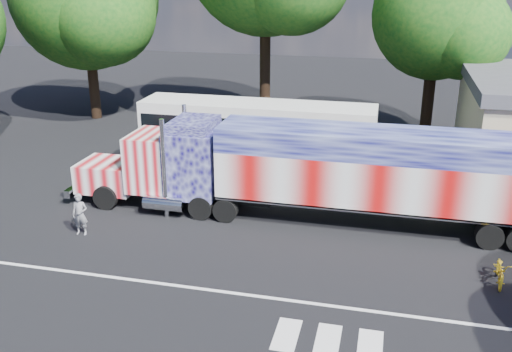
% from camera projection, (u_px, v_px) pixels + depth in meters
% --- Properties ---
extents(ground, '(100.00, 100.00, 0.00)m').
position_uv_depth(ground, '(237.00, 250.00, 21.60)').
color(ground, black).
extents(lane_markings, '(30.00, 2.67, 0.01)m').
position_uv_depth(lane_markings, '(258.00, 310.00, 17.78)').
color(lane_markings, silver).
rests_on(lane_markings, ground).
extents(semi_truck, '(20.27, 3.20, 4.32)m').
position_uv_depth(semi_truck, '(318.00, 170.00, 23.43)').
color(semi_truck, black).
rests_on(semi_truck, ground).
extents(coach_bus, '(12.15, 2.83, 3.53)m').
position_uv_depth(coach_bus, '(257.00, 135.00, 29.68)').
color(coach_bus, white).
rests_on(coach_bus, ground).
extents(woman, '(0.67, 0.48, 1.72)m').
position_uv_depth(woman, '(80.00, 214.00, 22.55)').
color(woman, slate).
rests_on(woman, ground).
extents(bicycle, '(0.75, 1.78, 0.91)m').
position_uv_depth(bicycle, '(500.00, 271.00, 19.19)').
color(bicycle, gold).
rests_on(bicycle, ground).
extents(tree_ne_a, '(7.86, 7.49, 11.16)m').
position_uv_depth(tree_ne_a, '(439.00, 16.00, 33.10)').
color(tree_ne_a, black).
rests_on(tree_ne_a, ground).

